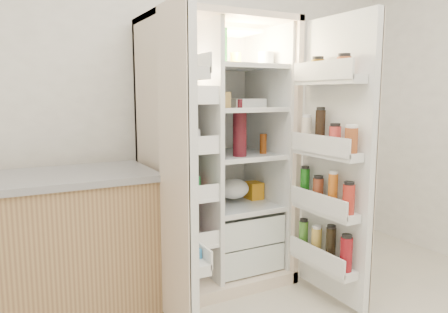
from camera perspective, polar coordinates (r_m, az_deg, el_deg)
wall_back at (r=3.18m, az=-7.15°, el=9.22°), size 4.00×0.02×2.70m
refrigerator at (r=2.99m, az=-1.26°, el=-2.33°), size 0.92×0.70×1.80m
freezer_door at (r=2.21m, az=-6.14°, el=-2.28°), size 0.15×0.40×1.72m
fridge_door at (r=2.66m, az=14.60°, el=-1.07°), size 0.17×0.58×1.72m
kitchen_counter at (r=2.67m, az=-22.26°, el=-11.29°), size 1.17×0.63×0.85m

